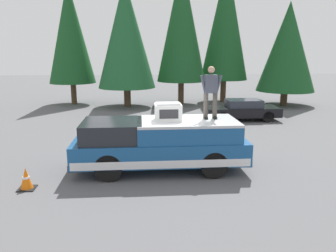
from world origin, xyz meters
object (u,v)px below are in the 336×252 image
object	(u,v)px
compressor_unit	(168,112)
traffic_cone	(26,179)
person_on_truck_bed	(211,91)
pickup_truck	(160,144)
parked_car_black	(242,110)

from	to	relation	value
compressor_unit	traffic_cone	size ratio (longest dim) A/B	1.35
compressor_unit	person_on_truck_bed	xyz separation A→B (m)	(0.17, -1.39, 0.62)
person_on_truck_bed	pickup_truck	bearing A→B (deg)	95.81
person_on_truck_bed	compressor_unit	bearing A→B (deg)	96.92
compressor_unit	parked_car_black	world-z (taller)	compressor_unit
parked_car_black	compressor_unit	bearing A→B (deg)	148.23
person_on_truck_bed	traffic_cone	xyz separation A→B (m)	(-1.46, 5.50, -2.26)
compressor_unit	person_on_truck_bed	world-z (taller)	person_on_truck_bed
pickup_truck	parked_car_black	xyz separation A→B (m)	(7.75, -5.06, -0.29)
parked_car_black	traffic_cone	world-z (taller)	parked_car_black
pickup_truck	traffic_cone	size ratio (longest dim) A/B	8.94
pickup_truck	parked_car_black	distance (m)	9.26
traffic_cone	person_on_truck_bed	bearing A→B (deg)	-75.16
compressor_unit	traffic_cone	distance (m)	4.61
parked_car_black	traffic_cone	bearing A→B (deg)	135.42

